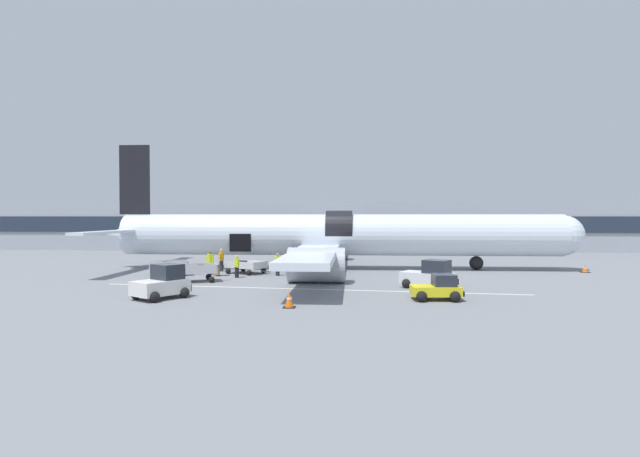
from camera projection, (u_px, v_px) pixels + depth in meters
name	position (u px, v px, depth m)	size (l,w,h in m)	color
ground_plane	(308.00, 278.00, 34.53)	(500.00, 500.00, 0.00)	slate
apron_marking_line	(306.00, 289.00, 29.20)	(25.19, 2.95, 0.01)	silver
terminal_strip	(330.00, 226.00, 66.36)	(108.59, 12.72, 5.99)	#9EA3AD
airplane	(332.00, 236.00, 40.36)	(38.70, 34.01, 10.16)	silver
baggage_tug_lead	(430.00, 276.00, 29.42)	(3.43, 2.83, 1.71)	silver
baggage_tug_mid	(438.00, 289.00, 25.39)	(2.61, 1.94, 1.32)	yellow
baggage_tug_rear	(162.00, 284.00, 25.90)	(2.84, 3.15, 1.76)	silver
baggage_cart_loading	(246.00, 267.00, 37.14)	(3.71, 2.83, 0.99)	silver
baggage_cart_queued	(197.00, 273.00, 32.43)	(3.51, 2.57, 1.14)	#B7BABF
baggage_cart_empty	(170.00, 268.00, 35.92)	(3.68, 2.39, 1.07)	#B7BABF
ground_crew_loader_a	(278.00, 264.00, 35.78)	(0.52, 0.52, 1.64)	#1E2338
ground_crew_loader_b	(298.00, 262.00, 36.93)	(0.57, 0.53, 1.71)	#1E2338
ground_crew_driver	(237.00, 266.00, 34.60)	(0.47, 0.53, 1.56)	black
ground_crew_supervisor	(210.00, 262.00, 36.34)	(0.62, 0.47, 1.76)	black
ground_crew_helper	(221.00, 259.00, 38.69)	(0.46, 0.61, 1.74)	#2D2D33
ground_crew_marshal	(301.00, 264.00, 35.43)	(0.59, 0.40, 1.70)	black
suitcase_on_tarmac_upright	(217.00, 272.00, 35.47)	(0.39, 0.32, 0.72)	olive
safety_cone_nose	(585.00, 269.00, 37.88)	(0.64, 0.64, 0.60)	black
safety_cone_engine_left	(289.00, 300.00, 23.27)	(0.57, 0.57, 0.77)	black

